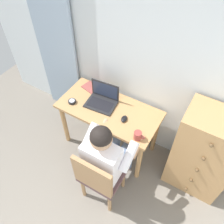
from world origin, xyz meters
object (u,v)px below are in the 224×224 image
object	(u,v)px
desk_clock	(72,101)
coffee_mug	(138,136)
chair	(99,176)
person_seated	(108,153)
computer_mouse	(124,119)
laptop	(102,99)
notebook_pad	(91,88)
desk	(109,115)
dresser	(203,154)

from	to	relation	value
desk_clock	coffee_mug	distance (m)	0.89
chair	person_seated	size ratio (longest dim) A/B	0.73
chair	computer_mouse	distance (m)	0.66
desk_clock	person_seated	bearing A→B (deg)	-25.97
person_seated	laptop	xyz separation A→B (m)	(-0.40, 0.52, 0.11)
laptop	coffee_mug	size ratio (longest dim) A/B	3.02
laptop	notebook_pad	size ratio (longest dim) A/B	1.73
person_seated	desk_clock	world-z (taller)	person_seated
desk	computer_mouse	distance (m)	0.27
laptop	desk_clock	world-z (taller)	laptop
dresser	desk_clock	world-z (taller)	dresser
desk_clock	computer_mouse	bearing A→B (deg)	6.98
chair	laptop	bearing A→B (deg)	119.62
chair	coffee_mug	bearing A→B (deg)	68.70
desk_clock	coffee_mug	size ratio (longest dim) A/B	0.75
desk_clock	laptop	bearing A→B (deg)	30.79
dresser	laptop	bearing A→B (deg)	-178.16
desk	chair	size ratio (longest dim) A/B	1.35
chair	coffee_mug	xyz separation A→B (m)	(0.18, 0.46, 0.28)
laptop	coffee_mug	xyz separation A→B (m)	(0.58, -0.24, -0.00)
desk	chair	distance (m)	0.73
desk	coffee_mug	bearing A→B (deg)	-23.18
person_seated	computer_mouse	distance (m)	0.43
chair	coffee_mug	world-z (taller)	chair
computer_mouse	desk_clock	world-z (taller)	computer_mouse
laptop	coffee_mug	bearing A→B (deg)	-22.86
dresser	person_seated	distance (m)	1.00
person_seated	computer_mouse	bearing A→B (deg)	97.45
dresser	laptop	world-z (taller)	dresser
chair	desk_clock	distance (m)	0.91
laptop	coffee_mug	distance (m)	0.63
chair	computer_mouse	xyz separation A→B (m)	(-0.06, 0.60, 0.25)
person_seated	desk_clock	bearing A→B (deg)	154.03
chair	person_seated	xyz separation A→B (m)	(-0.00, 0.18, 0.18)
dresser	coffee_mug	size ratio (longest dim) A/B	9.39
person_seated	notebook_pad	world-z (taller)	person_seated
laptop	person_seated	bearing A→B (deg)	-52.65
computer_mouse	notebook_pad	size ratio (longest dim) A/B	0.48
person_seated	coffee_mug	world-z (taller)	person_seated
laptop	desk	bearing A→B (deg)	-21.60
person_seated	laptop	bearing A→B (deg)	127.35
chair	desk_clock	bearing A→B (deg)	143.32
chair	person_seated	bearing A→B (deg)	90.63
coffee_mug	person_seated	bearing A→B (deg)	-123.14
computer_mouse	desk_clock	bearing A→B (deg)	178.32
desk	notebook_pad	distance (m)	0.43
desk_clock	coffee_mug	bearing A→B (deg)	-4.14
desk	computer_mouse	bearing A→B (deg)	-13.65
chair	computer_mouse	world-z (taller)	chair
computer_mouse	desk_clock	distance (m)	0.65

